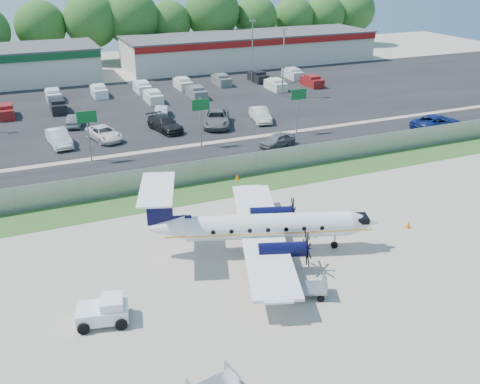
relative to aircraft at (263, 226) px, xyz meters
name	(u,v)px	position (x,y,z in m)	size (l,w,h in m)	color
ground	(277,260)	(0.36, -1.38, -1.84)	(170.00, 170.00, 0.00)	#B0A395
grass_verge	(211,190)	(0.36, 10.62, -1.83)	(170.00, 4.00, 0.02)	#2D561E
access_road	(185,163)	(0.36, 17.62, -1.83)	(170.00, 8.00, 0.02)	black
parking_lot	(134,108)	(0.36, 38.62, -1.83)	(170.00, 32.00, 0.02)	black
perimeter_fence	(203,171)	(0.36, 12.62, -0.83)	(120.00, 0.06, 1.99)	gray
building_east	(250,49)	(26.36, 60.61, 0.79)	(44.40, 12.40, 5.24)	beige
sign_left	(87,124)	(-7.64, 21.53, 1.77)	(1.80, 0.26, 5.00)	gray
sign_mid	(201,111)	(3.36, 21.53, 1.77)	(1.80, 0.26, 5.00)	gray
sign_right	(298,101)	(14.36, 21.53, 1.77)	(1.80, 0.26, 5.00)	gray
light_pole_ne	(283,58)	(20.36, 36.62, 3.39)	(0.90, 0.35, 9.09)	gray
light_pole_se	(252,47)	(20.36, 46.62, 3.39)	(0.90, 0.35, 9.09)	gray
tree_line	(92,63)	(0.36, 72.62, -1.84)	(112.00, 6.00, 14.00)	#275C1B
aircraft	(263,226)	(0.00, 0.00, 0.00)	(15.52, 15.13, 4.76)	white
pushback_tug	(105,311)	(-10.82, -3.37, -1.15)	(2.92, 2.38, 1.43)	white
baggage_cart_near	(306,287)	(0.10, -5.49, -1.30)	(2.56, 2.07, 1.17)	gray
cone_nose	(408,225)	(10.96, -1.12, -1.60)	(0.35, 0.35, 0.50)	orange
cone_starboard_wing	(237,177)	(3.25, 11.94, -1.58)	(0.38, 0.38, 0.54)	orange
road_car_mid	(277,146)	(10.36, 18.36, -1.84)	(1.63, 4.05, 1.38)	#595B5E
road_car_east	(435,130)	(29.18, 16.52, -1.84)	(2.79, 6.05, 1.68)	navy
parked_car_a	(60,146)	(-9.92, 27.34, -1.84)	(1.76, 5.06, 1.67)	silver
parked_car_b	(105,140)	(-5.38, 27.39, -1.84)	(2.38, 5.16, 1.43)	silver
parked_car_c	(165,131)	(1.38, 27.98, -1.84)	(2.22, 5.45, 1.58)	black
parked_car_d	(217,126)	(7.27, 27.50, -1.84)	(2.86, 6.20, 1.72)	#595B5E
parked_car_e	(260,121)	(12.61, 27.17, -1.84)	(1.68, 4.82, 1.59)	beige
parked_car_f	(76,126)	(-7.51, 33.74, -1.84)	(1.44, 4.14, 1.36)	#595B5E
parked_car_g	(162,116)	(2.63, 33.87, -1.84)	(1.42, 4.09, 1.35)	silver
far_parking_rows	(126,99)	(0.36, 43.62, -1.84)	(56.00, 10.00, 1.60)	gray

